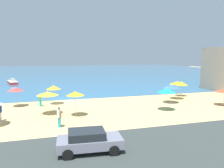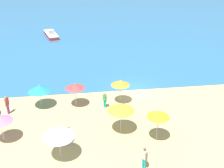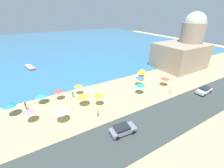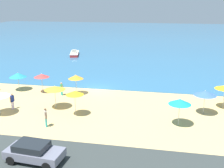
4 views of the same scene
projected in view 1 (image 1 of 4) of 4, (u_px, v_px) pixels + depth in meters
The scene contains 17 objects.
ground_plane at pixel (68, 100), 30.09m from camera, with size 160.00×160.00×0.00m, color tan.
sea at pixel (55, 72), 82.43m from camera, with size 150.00×110.00×0.05m, color teal.
coastal_road at pixel (95, 157), 12.96m from camera, with size 80.00×8.00×0.06m, color #333938.
beach_umbrella_0 at pixel (48, 94), 22.19m from camera, with size 2.17×2.17×2.47m.
beach_umbrella_1 at pixel (177, 83), 30.15m from camera, with size 2.06×2.06×2.57m.
beach_umbrella_2 at pixel (75, 94), 21.53m from camera, with size 1.76×1.76×2.59m.
beach_umbrella_3 at pixel (181, 83), 32.53m from camera, with size 1.81×1.81×2.29m.
beach_umbrella_4 at pixel (167, 90), 23.85m from camera, with size 2.01×2.01×2.59m.
beach_umbrella_5 at pixel (16, 89), 25.62m from camera, with size 1.84×1.84×2.41m.
beach_umbrella_6 at pixel (224, 90), 26.23m from camera, with size 2.11×2.11×2.15m.
beach_umbrella_8 at pixel (171, 86), 27.64m from camera, with size 2.18×2.18×2.48m.
beach_umbrella_11 at pixel (54, 87), 26.92m from camera, with size 1.79×1.79×2.46m.
bather_1 at pixel (59, 116), 18.33m from camera, with size 0.37×0.51×1.78m.
bather_2 at pixel (0, 111), 20.07m from camera, with size 0.32×0.54×1.72m.
bather_3 at pixel (40, 99), 25.98m from camera, with size 0.41×0.45×1.60m.
parked_car_2 at pixel (89, 140), 13.55m from camera, with size 4.14×2.21×1.37m.
skiff_nearshore at pixel (12, 82), 47.54m from camera, with size 2.92×5.89×1.22m.
Camera 1 is at (-2.52, -30.08, 5.99)m, focal length 35.00 mm.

